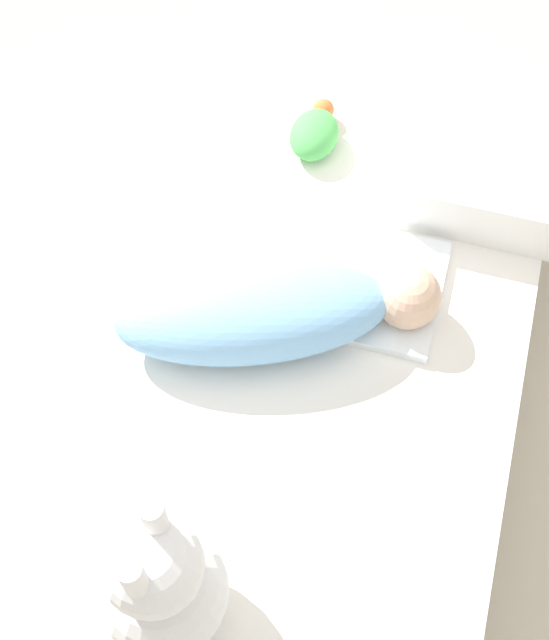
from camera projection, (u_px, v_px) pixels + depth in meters
ground_plane at (293, 389)px, 1.74m from camera, size 12.00×12.00×0.00m
bed_mattress at (294, 366)px, 1.65m from camera, size 1.35×0.80×0.20m
burp_cloth at (380, 288)px, 1.61m from camera, size 0.25×0.22×0.02m
swaddled_baby at (271, 308)px, 1.53m from camera, size 0.36×0.57×0.13m
pillow at (488, 169)px, 1.69m from camera, size 0.28×0.30×0.11m
bunny_plush at (161, 584)px, 1.22m from camera, size 0.19×0.19×0.36m
turtle_plush at (315, 132)px, 1.77m from camera, size 0.16×0.09×0.07m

